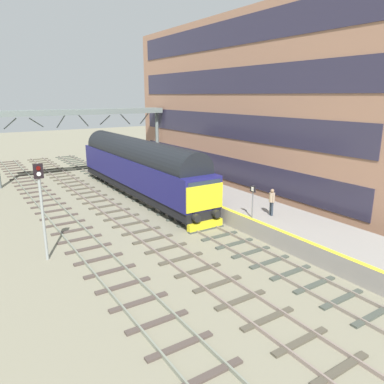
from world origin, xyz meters
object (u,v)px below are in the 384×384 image
at_px(platform_number_sign, 253,197).
at_px(diesel_locomotive, 138,166).
at_px(waiting_passenger, 272,200).
at_px(signal_post_near, 41,202).

bearing_deg(platform_number_sign, diesel_locomotive, 99.23).
distance_m(platform_number_sign, waiting_passenger, 1.35).
bearing_deg(waiting_passenger, platform_number_sign, 95.98).
xyz_separation_m(signal_post_near, waiting_passenger, (12.31, -3.18, -1.04)).
xyz_separation_m(diesel_locomotive, waiting_passenger, (3.17, -11.83, -0.49)).
relative_size(diesel_locomotive, platform_number_sign, 9.85).
xyz_separation_m(diesel_locomotive, platform_number_sign, (1.88, -11.56, -0.19)).
bearing_deg(diesel_locomotive, waiting_passenger, -75.02).
bearing_deg(signal_post_near, waiting_passenger, -14.50).
distance_m(signal_post_near, waiting_passenger, 12.76).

